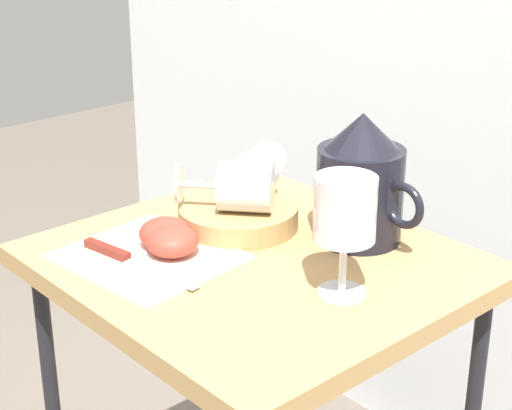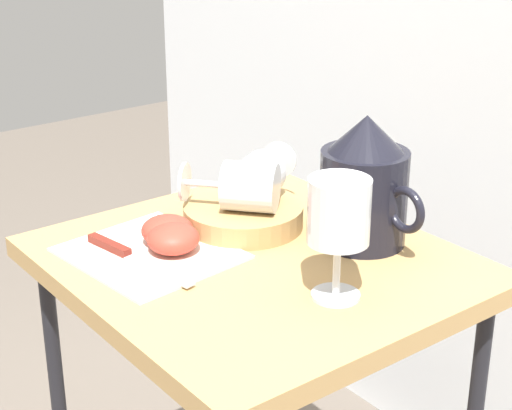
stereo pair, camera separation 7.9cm
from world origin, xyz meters
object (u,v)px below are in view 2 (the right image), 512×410
Objects in this scene: basket_tray at (243,216)px; pitcher at (364,193)px; apple_half_right at (173,239)px; wine_glass_tipped_far at (256,179)px; knife at (124,253)px; wine_glass_upright at (339,217)px; apple_half_left at (167,230)px; table at (256,298)px; wine_glass_tipped_near at (247,187)px.

pitcher reaches higher than basket_tray.
wine_glass_tipped_far is at bearing 97.66° from apple_half_right.
wine_glass_tipped_far is 0.75× the size of knife.
wine_glass_tipped_far reaches higher than apple_half_right.
basket_tray is 0.28m from wine_glass_upright.
wine_glass_upright is at bearing -9.50° from basket_tray.
apple_half_left reaches higher than knife.
pitcher is at bearing 61.50° from apple_half_right.
wine_glass_upright is at bearing -54.94° from pitcher.
table is at bearing 53.82° from knife.
knife is (-0.01, -0.20, -0.01)m from basket_tray.
apple_half_right is at bearing -16.76° from apple_half_left.
apple_half_right is at bearing -89.42° from wine_glass_tipped_near.
wine_glass_tipped_far reaches higher than basket_tray.
wine_glass_upright is 0.27m from apple_half_right.
wine_glass_upright is 1.01× the size of wine_glass_tipped_far.
wine_glass_upright is 2.15× the size of apple_half_left.
pitcher is at bearing 39.59° from wine_glass_tipped_near.
wine_glass_upright is at bearing -8.72° from wine_glass_tipped_near.
basket_tray is at bearing 86.64° from knife.
apple_half_left is at bearing -143.84° from table.
wine_glass_tipped_near is 0.14m from apple_half_right.
table is 4.23× the size of wine_glass_upright.
knife is at bearing -126.18° from table.
wine_glass_tipped_far is at bearing 87.02° from apple_half_left.
apple_half_left is at bearing -92.98° from wine_glass_tipped_far.
pitcher is 0.36m from knife.
pitcher is 0.28m from apple_half_right.
wine_glass_upright is at bearing 3.10° from table.
pitcher is at bearing 26.95° from wine_glass_tipped_far.
wine_glass_upright is 0.24m from wine_glass_tipped_near.
wine_glass_tipped_near is 2.03× the size of apple_half_left.
wine_glass_tipped_far is at bearing 165.16° from wine_glass_upright.
wine_glass_tipped_near is at bearing -56.83° from wine_glass_tipped_far.
knife is (-0.03, -0.06, -0.02)m from apple_half_right.
wine_glass_tipped_far reaches higher than table.
wine_glass_upright is 0.27m from wine_glass_tipped_far.
table is 9.08× the size of apple_half_right.
table is at bearing -109.24° from pitcher.
wine_glass_upright is 0.76× the size of knife.
apple_half_left is at bearing 88.46° from knife.
apple_half_left is (-0.16, -0.24, -0.05)m from pitcher.
wine_glass_upright is (0.16, 0.01, 0.18)m from table.
apple_half_left is at bearing -124.74° from pitcher.
apple_half_right is at bearing 62.69° from knife.
wine_glass_tipped_near reaches higher than basket_tray.
wine_glass_tipped_near is 2.03× the size of apple_half_right.
basket_tray is 0.14m from apple_half_right.
wine_glass_tipped_far is 2.13× the size of apple_half_right.
wine_glass_tipped_near is at bearing 81.02° from knife.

